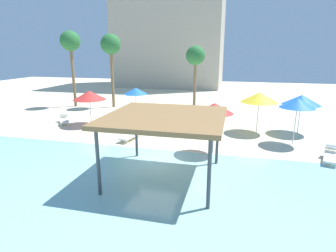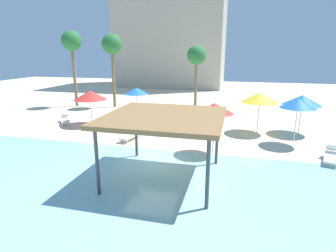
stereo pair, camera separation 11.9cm
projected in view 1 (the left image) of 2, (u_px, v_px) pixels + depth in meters
ground_plane at (152, 160)px, 13.92m from camera, size 80.00×80.00×0.00m
lagoon_water at (106, 219)px, 8.99m from camera, size 44.00×13.50×0.04m
shade_pavilion at (165, 119)px, 11.29m from camera, size 4.82×4.82×2.83m
beach_umbrella_red_0 at (215, 108)px, 14.26m from camera, size 1.97×1.97×2.77m
beach_umbrella_blue_1 at (136, 91)px, 22.11m from camera, size 1.94×1.94×2.54m
beach_umbrella_blue_3 at (301, 100)px, 17.96m from camera, size 2.42×2.42×2.62m
beach_umbrella_red_4 at (89, 95)px, 20.10m from camera, size 2.40×2.40×2.58m
beach_umbrella_yellow_5 at (259, 97)px, 18.11m from camera, size 2.42×2.42×2.75m
beach_umbrella_blue_6 at (298, 103)px, 15.68m from camera, size 1.99×1.99×2.76m
lounge_chair_0 at (64, 119)px, 21.04m from camera, size 1.58×1.90×0.74m
lounge_chair_1 at (209, 123)px, 19.79m from camera, size 1.45×1.95×0.74m
lounge_chair_2 at (331, 155)px, 13.74m from camera, size 1.14×1.99×0.74m
lounge_chair_3 at (132, 134)px, 17.21m from camera, size 0.98×1.98×0.74m
lounge_chair_5 at (150, 116)px, 21.93m from camera, size 1.09×1.99×0.74m
palm_tree_0 at (70, 43)px, 26.13m from camera, size 1.90×1.90×7.30m
palm_tree_1 at (111, 46)px, 25.90m from camera, size 1.90×1.90×6.99m
palm_tree_2 at (195, 57)px, 27.12m from camera, size 1.90×1.90×5.95m
hotel_block_0 at (170, 20)px, 42.67m from camera, size 16.32×10.54×20.24m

